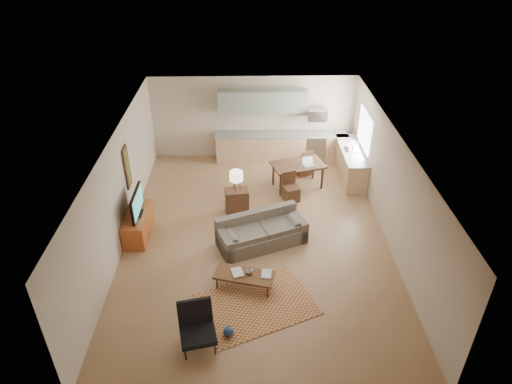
{
  "coord_description": "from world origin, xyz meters",
  "views": [
    {
      "loc": [
        -0.2,
        -9.16,
        7.06
      ],
      "look_at": [
        0.0,
        0.3,
        1.15
      ],
      "focal_mm": 32.0,
      "sensor_mm": 36.0,
      "label": 1
    }
  ],
  "objects_px": {
    "console_table": "(237,201)",
    "dining_table": "(298,175)",
    "sofa": "(262,231)",
    "tv_credenza": "(138,225)",
    "coffee_table": "(244,281)",
    "armchair": "(197,330)"
  },
  "relations": [
    {
      "from": "coffee_table",
      "to": "tv_credenza",
      "type": "relative_size",
      "value": 0.93
    },
    {
      "from": "dining_table",
      "to": "sofa",
      "type": "bearing_deg",
      "value": -128.99
    },
    {
      "from": "coffee_table",
      "to": "console_table",
      "type": "distance_m",
      "value": 2.91
    },
    {
      "from": "console_table",
      "to": "dining_table",
      "type": "height_order",
      "value": "dining_table"
    },
    {
      "from": "armchair",
      "to": "dining_table",
      "type": "bearing_deg",
      "value": 54.87
    },
    {
      "from": "sofa",
      "to": "armchair",
      "type": "xyz_separation_m",
      "value": [
        -1.29,
        -3.07,
        0.05
      ]
    },
    {
      "from": "coffee_table",
      "to": "sofa",
      "type": "bearing_deg",
      "value": 89.15
    },
    {
      "from": "sofa",
      "to": "dining_table",
      "type": "xyz_separation_m",
      "value": [
        1.14,
        2.71,
        -0.01
      ]
    },
    {
      "from": "armchair",
      "to": "tv_credenza",
      "type": "xyz_separation_m",
      "value": [
        -1.8,
        3.49,
        -0.11
      ]
    },
    {
      "from": "dining_table",
      "to": "console_table",
      "type": "bearing_deg",
      "value": -158.99
    },
    {
      "from": "console_table",
      "to": "sofa",
      "type": "bearing_deg",
      "value": -73.1
    },
    {
      "from": "armchair",
      "to": "console_table",
      "type": "height_order",
      "value": "armchair"
    },
    {
      "from": "sofa",
      "to": "dining_table",
      "type": "distance_m",
      "value": 2.94
    },
    {
      "from": "console_table",
      "to": "dining_table",
      "type": "relative_size",
      "value": 0.48
    },
    {
      "from": "tv_credenza",
      "to": "dining_table",
      "type": "relative_size",
      "value": 0.93
    },
    {
      "from": "armchair",
      "to": "console_table",
      "type": "xyz_separation_m",
      "value": [
        0.66,
        4.44,
        -0.08
      ]
    },
    {
      "from": "console_table",
      "to": "coffee_table",
      "type": "bearing_deg",
      "value": -93.78
    },
    {
      "from": "tv_credenza",
      "to": "console_table",
      "type": "distance_m",
      "value": 2.64
    },
    {
      "from": "armchair",
      "to": "sofa",
      "type": "bearing_deg",
      "value": 54.87
    },
    {
      "from": "tv_credenza",
      "to": "console_table",
      "type": "bearing_deg",
      "value": 21.04
    },
    {
      "from": "sofa",
      "to": "armchair",
      "type": "bearing_deg",
      "value": -134.49
    },
    {
      "from": "sofa",
      "to": "dining_table",
      "type": "bearing_deg",
      "value": 45.52
    }
  ]
}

